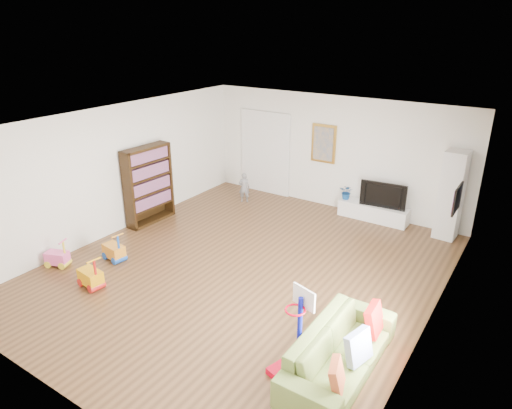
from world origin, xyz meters
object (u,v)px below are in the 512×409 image
Objects in this scene: basketball_hoop at (292,335)px; bookshelf at (149,185)px; media_console at (373,212)px; sofa at (340,351)px.

bookshelf is at bearing 170.48° from basketball_hoop.
media_console is at bearing 116.00° from basketball_hoop.
bookshelf is 1.43× the size of basketball_hoop.
bookshelf is at bearing -145.24° from media_console.
bookshelf reaches higher than basketball_hoop.
basketball_hoop is (-0.49, -0.41, 0.31)m from sofa.
basketball_hoop is at bearing 129.30° from sofa.
sofa is at bearing 56.26° from basketball_hoop.
sofa is at bearing -74.25° from media_console.
basketball_hoop is (0.86, -5.38, 0.43)m from media_console.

